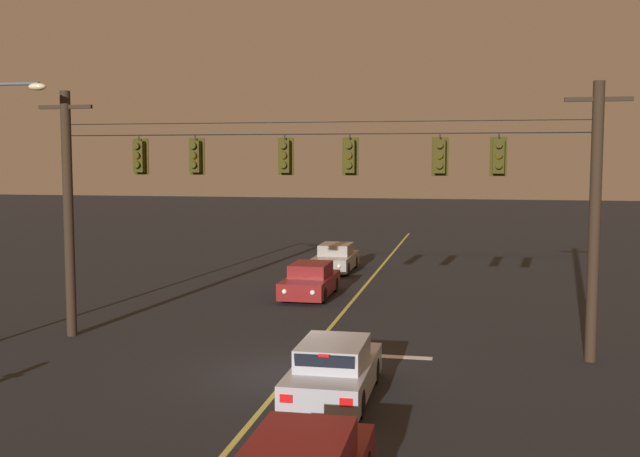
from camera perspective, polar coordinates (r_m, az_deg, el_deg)
name	(u,v)px	position (r m, az deg, el deg)	size (l,w,h in m)	color
ground_plane	(291,374)	(20.47, -2.18, -10.90)	(180.00, 180.00, 0.00)	black
lane_centre_stripe	(346,309)	(28.97, 1.94, -6.07)	(0.14, 60.00, 0.01)	#D1C64C
stop_bar_paint	(373,356)	(22.34, 4.04, -9.52)	(3.40, 0.36, 0.01)	silver
signal_span_assembly	(313,214)	(22.57, -0.50, 1.11)	(17.76, 0.32, 7.82)	#2D2116
traffic_light_leftmost	(139,156)	(24.23, -13.46, 5.29)	(0.48, 0.41, 1.22)	black
traffic_light_left_inner	(195,156)	(23.52, -9.36, 5.37)	(0.48, 0.41, 1.22)	black
traffic_light_centre	(285,156)	(22.68, -2.67, 5.44)	(0.48, 0.41, 1.22)	black
traffic_light_right_inner	(349,156)	(22.29, 2.23, 5.44)	(0.48, 0.41, 1.22)	black
traffic_light_rightmost	(440,156)	(22.04, 9.00, 5.39)	(0.48, 0.41, 1.22)	black
traffic_light_far_right	(499,156)	(22.03, 13.28, 5.31)	(0.48, 0.41, 1.22)	black
car_waiting_near_lane	(334,371)	(18.40, 1.04, -10.67)	(1.80, 4.33, 1.39)	#A5A5AD
car_oncoming_lead	(310,281)	(31.45, -0.74, -3.98)	(1.80, 4.42, 1.39)	maroon
car_oncoming_trailing	(336,258)	(38.56, 1.18, -2.26)	(1.80, 4.42, 1.39)	gray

